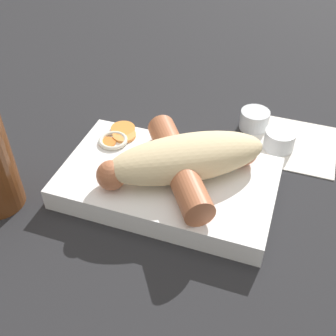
{
  "coord_description": "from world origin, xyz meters",
  "views": [
    {
      "loc": [
        0.13,
        -0.36,
        0.38
      ],
      "look_at": [
        0.0,
        0.0,
        0.04
      ],
      "focal_mm": 45.0,
      "sensor_mm": 36.0,
      "label": 1
    }
  ],
  "objects_px": {
    "sausage": "(180,163)",
    "condiment_cup_near": "(279,141)",
    "bread_roll": "(187,158)",
    "food_tray": "(168,183)",
    "condiment_cup_far": "(254,121)"
  },
  "relations": [
    {
      "from": "sausage",
      "to": "condiment_cup_far",
      "type": "relative_size",
      "value": 4.0
    },
    {
      "from": "sausage",
      "to": "condiment_cup_near",
      "type": "bearing_deg",
      "value": 50.46
    },
    {
      "from": "food_tray",
      "to": "bread_roll",
      "type": "distance_m",
      "value": 0.05
    },
    {
      "from": "condiment_cup_far",
      "to": "sausage",
      "type": "bearing_deg",
      "value": -111.12
    },
    {
      "from": "food_tray",
      "to": "sausage",
      "type": "relative_size",
      "value": 1.53
    },
    {
      "from": "bread_roll",
      "to": "condiment_cup_far",
      "type": "relative_size",
      "value": 4.63
    },
    {
      "from": "food_tray",
      "to": "condiment_cup_far",
      "type": "relative_size",
      "value": 6.12
    },
    {
      "from": "condiment_cup_near",
      "to": "condiment_cup_far",
      "type": "bearing_deg",
      "value": 138.25
    },
    {
      "from": "food_tray",
      "to": "condiment_cup_far",
      "type": "xyz_separation_m",
      "value": [
        0.08,
        0.17,
        -0.0
      ]
    },
    {
      "from": "bread_roll",
      "to": "sausage",
      "type": "height_order",
      "value": "bread_roll"
    },
    {
      "from": "bread_roll",
      "to": "condiment_cup_near",
      "type": "xyz_separation_m",
      "value": [
        0.1,
        0.13,
        -0.04
      ]
    },
    {
      "from": "sausage",
      "to": "condiment_cup_near",
      "type": "height_order",
      "value": "sausage"
    },
    {
      "from": "condiment_cup_near",
      "to": "condiment_cup_far",
      "type": "distance_m",
      "value": 0.06
    },
    {
      "from": "food_tray",
      "to": "condiment_cup_far",
      "type": "bearing_deg",
      "value": 65.73
    },
    {
      "from": "bread_roll",
      "to": "condiment_cup_near",
      "type": "relative_size",
      "value": 4.63
    }
  ]
}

